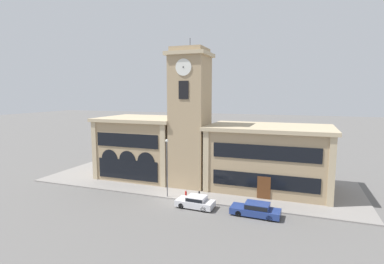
# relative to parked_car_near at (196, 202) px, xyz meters

# --- Properties ---
(ground_plane) EXTENTS (300.00, 300.00, 0.00)m
(ground_plane) POSITION_rel_parked_car_near_xyz_m (-3.29, 1.48, -0.68)
(ground_plane) COLOR #605E5B
(sidewalk_kerb) EXTENTS (42.40, 14.48, 0.15)m
(sidewalk_kerb) POSITION_rel_parked_car_near_xyz_m (-3.29, 8.72, -0.61)
(sidewalk_kerb) COLOR gray
(sidewalk_kerb) RESTS_ON ground_plane
(clock_tower) EXTENTS (5.18, 5.18, 19.11)m
(clock_tower) POSITION_rel_parked_car_near_xyz_m (-3.29, 7.17, 8.31)
(clock_tower) COLOR tan
(clock_tower) RESTS_ON ground_plane
(town_hall_left_wing) EXTENTS (11.97, 9.72, 8.76)m
(town_hall_left_wing) POSITION_rel_parked_car_near_xyz_m (-11.47, 9.41, 3.72)
(town_hall_left_wing) COLOR tan
(town_hall_left_wing) RESTS_ON ground_plane
(town_hall_right_wing) EXTENTS (15.36, 9.72, 8.16)m
(town_hall_right_wing) POSITION_rel_parked_car_near_xyz_m (6.58, 9.42, 3.42)
(town_hall_right_wing) COLOR tan
(town_hall_right_wing) RESTS_ON ground_plane
(parked_car_near) EXTENTS (4.14, 2.06, 1.30)m
(parked_car_near) POSITION_rel_parked_car_near_xyz_m (0.00, 0.00, 0.00)
(parked_car_near) COLOR silver
(parked_car_near) RESTS_ON ground_plane
(parked_car_mid) EXTENTS (4.96, 2.06, 1.36)m
(parked_car_mid) POSITION_rel_parked_car_near_xyz_m (6.40, -0.00, 0.03)
(parked_car_mid) COLOR navy
(parked_car_mid) RESTS_ON ground_plane
(street_lamp) EXTENTS (0.36, 0.36, 6.82)m
(street_lamp) POSITION_rel_parked_car_near_xyz_m (-4.16, 1.78, 3.84)
(street_lamp) COLOR #4C4C51
(street_lamp) RESTS_ON sidewalk_kerb
(bollard) EXTENTS (0.18, 0.18, 1.06)m
(bollard) POSITION_rel_parked_car_near_xyz_m (-0.26, 1.95, -0.01)
(bollard) COLOR black
(bollard) RESTS_ON sidewalk_kerb
(fire_hydrant) EXTENTS (0.22, 0.22, 0.87)m
(fire_hydrant) POSITION_rel_parked_car_near_xyz_m (-1.93, 2.07, -0.11)
(fire_hydrant) COLOR red
(fire_hydrant) RESTS_ON sidewalk_kerb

